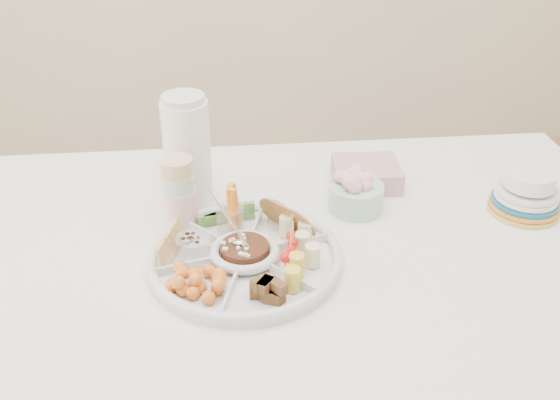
{
  "coord_description": "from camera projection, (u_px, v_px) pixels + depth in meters",
  "views": [
    {
      "loc": [
        -0.15,
        -1.03,
        1.51
      ],
      "look_at": [
        -0.04,
        0.07,
        0.84
      ],
      "focal_mm": 40.0,
      "sensor_mm": 36.0,
      "label": 1
    }
  ],
  "objects": [
    {
      "name": "dining_table",
      "position": [
        299.0,
        383.0,
        1.47
      ],
      "size": [
        1.52,
        1.02,
        0.76
      ],
      "primitive_type": "cube",
      "color": "white",
      "rests_on": "floor"
    },
    {
      "name": "tortillas",
      "position": [
        287.0,
        219.0,
        1.31
      ],
      "size": [
        0.13,
        0.13,
        0.07
      ],
      "primitive_type": null,
      "rotation": [
        0.0,
        0.0,
        0.24
      ],
      "color": "#9F683C",
      "rests_on": "party_tray"
    },
    {
      "name": "cherries",
      "position": [
        196.0,
        281.0,
        1.14
      ],
      "size": [
        0.14,
        0.14,
        0.05
      ],
      "primitive_type": null,
      "rotation": [
        0.0,
        0.0,
        0.24
      ],
      "color": "#D06836",
      "rests_on": "party_tray"
    },
    {
      "name": "pita_raisins",
      "position": [
        181.0,
        239.0,
        1.24
      ],
      "size": [
        0.12,
        0.12,
        0.05
      ],
      "primitive_type": null,
      "rotation": [
        0.0,
        0.0,
        0.24
      ],
      "color": "#D7B76B",
      "rests_on": "party_tray"
    },
    {
      "name": "thermos",
      "position": [
        187.0,
        151.0,
        1.38
      ],
      "size": [
        0.11,
        0.11,
        0.27
      ],
      "primitive_type": "cylinder",
      "rotation": [
        0.0,
        0.0,
        -0.03
      ],
      "color": "white",
      "rests_on": "dining_table"
    },
    {
      "name": "flower_bowl",
      "position": [
        356.0,
        191.0,
        1.4
      ],
      "size": [
        0.14,
        0.14,
        0.09
      ],
      "primitive_type": "cylinder",
      "rotation": [
        0.0,
        0.0,
        0.1
      ],
      "color": "#88C7A6",
      "rests_on": "dining_table"
    },
    {
      "name": "granola_chunks",
      "position": [
        265.0,
        289.0,
        1.12
      ],
      "size": [
        0.11,
        0.11,
        0.04
      ],
      "primitive_type": null,
      "rotation": [
        0.0,
        0.0,
        0.24
      ],
      "color": "#462E17",
      "rests_on": "party_tray"
    },
    {
      "name": "cup_stack",
      "position": [
        178.0,
        186.0,
        1.3
      ],
      "size": [
        0.08,
        0.08,
        0.21
      ],
      "primitive_type": "cylinder",
      "rotation": [
        0.0,
        0.0,
        0.06
      ],
      "color": "silver",
      "rests_on": "dining_table"
    },
    {
      "name": "napkin_stack",
      "position": [
        366.0,
        174.0,
        1.51
      ],
      "size": [
        0.16,
        0.14,
        0.05
      ],
      "primitive_type": "cube",
      "rotation": [
        0.0,
        0.0,
        -0.05
      ],
      "color": "#C89398",
      "rests_on": "dining_table"
    },
    {
      "name": "party_tray",
      "position": [
        245.0,
        255.0,
        1.23
      ],
      "size": [
        0.46,
        0.46,
        0.04
      ],
      "primitive_type": "cylinder",
      "rotation": [
        0.0,
        0.0,
        0.24
      ],
      "color": "silver",
      "rests_on": "dining_table"
    },
    {
      "name": "bean_dip",
      "position": [
        245.0,
        252.0,
        1.23
      ],
      "size": [
        0.12,
        0.12,
        0.04
      ],
      "primitive_type": "cylinder",
      "rotation": [
        0.0,
        0.0,
        0.24
      ],
      "color": "black",
      "rests_on": "party_tray"
    },
    {
      "name": "carrot_cucumber",
      "position": [
        226.0,
        205.0,
        1.32
      ],
      "size": [
        0.14,
        0.14,
        0.11
      ],
      "primitive_type": null,
      "rotation": [
        0.0,
        0.0,
        0.24
      ],
      "color": "orange",
      "rests_on": "party_tray"
    },
    {
      "name": "banana_tomato",
      "position": [
        310.0,
        247.0,
        1.19
      ],
      "size": [
        0.12,
        0.12,
        0.08
      ],
      "primitive_type": null,
      "rotation": [
        0.0,
        0.0,
        0.24
      ],
      "color": "#FFF297",
      "rests_on": "party_tray"
    },
    {
      "name": "plate_stack",
      "position": [
        527.0,
        192.0,
        1.39
      ],
      "size": [
        0.2,
        0.2,
        0.1
      ],
      "primitive_type": "cylinder",
      "rotation": [
        0.0,
        0.0,
        -0.36
      ],
      "color": "yellow",
      "rests_on": "dining_table"
    }
  ]
}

